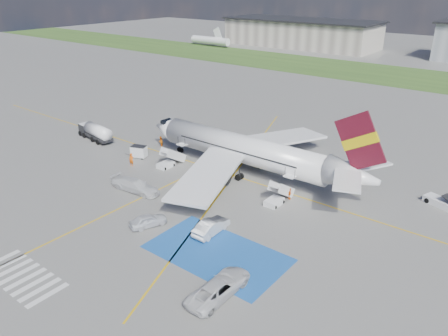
# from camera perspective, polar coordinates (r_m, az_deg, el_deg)

# --- Properties ---
(ground) EXTENTS (400.00, 400.00, 0.00)m
(ground) POSITION_cam_1_polar(r_m,az_deg,el_deg) (52.76, -6.68, -5.24)
(ground) COLOR #60605E
(ground) RESTS_ON ground
(grass_strip) EXTENTS (400.00, 30.00, 0.01)m
(grass_strip) POSITION_cam_1_polar(r_m,az_deg,el_deg) (134.01, 23.51, 10.75)
(grass_strip) COLOR #2D4C1E
(grass_strip) RESTS_ON ground
(taxiway_line_main) EXTENTS (120.00, 0.20, 0.01)m
(taxiway_line_main) POSITION_cam_1_polar(r_m,az_deg,el_deg) (60.86, 1.22, -0.99)
(taxiway_line_main) COLOR gold
(taxiway_line_main) RESTS_ON ground
(taxiway_line_cross) EXTENTS (0.20, 60.00, 0.01)m
(taxiway_line_cross) POSITION_cam_1_polar(r_m,az_deg,el_deg) (50.91, -18.74, -7.59)
(taxiway_line_cross) COLOR gold
(taxiway_line_cross) RESTS_ON ground
(taxiway_line_diag) EXTENTS (20.71, 56.45, 0.01)m
(taxiway_line_diag) POSITION_cam_1_polar(r_m,az_deg,el_deg) (60.86, 1.22, -0.99)
(taxiway_line_diag) COLOR gold
(taxiway_line_diag) RESTS_ON ground
(staging_box) EXTENTS (14.00, 8.00, 0.01)m
(staging_box) POSITION_cam_1_polar(r_m,az_deg,el_deg) (44.47, -0.93, -11.06)
(staging_box) COLOR #1A4F9E
(staging_box) RESTS_ON ground
(crosswalk) EXTENTS (9.00, 4.00, 0.01)m
(crosswalk) POSITION_cam_1_polar(r_m,az_deg,el_deg) (45.43, -24.86, -12.74)
(crosswalk) COLOR silver
(crosswalk) RESTS_ON ground
(terminal_west) EXTENTS (60.00, 22.00, 10.00)m
(terminal_west) POSITION_cam_1_polar(r_m,az_deg,el_deg) (185.86, 9.99, 16.93)
(terminal_west) COLOR gray
(terminal_west) RESTS_ON ground
(airliner) EXTENTS (36.81, 32.95, 11.92)m
(airliner) POSITION_cam_1_polar(r_m,az_deg,el_deg) (60.24, 3.54, 2.20)
(airliner) COLOR silver
(airliner) RESTS_ON ground
(airstairs_fwd) EXTENTS (1.90, 5.20, 3.60)m
(airstairs_fwd) POSITION_cam_1_polar(r_m,az_deg,el_deg) (64.12, -7.36, 0.73)
(airstairs_fwd) COLOR silver
(airstairs_fwd) RESTS_ON ground
(airstairs_aft) EXTENTS (1.90, 5.20, 3.60)m
(airstairs_aft) POSITION_cam_1_polar(r_m,az_deg,el_deg) (53.63, 6.81, -3.99)
(airstairs_aft) COLOR silver
(airstairs_aft) RESTS_ON ground
(fuel_tanker) EXTENTS (8.46, 3.40, 2.81)m
(fuel_tanker) POSITION_cam_1_polar(r_m,az_deg,el_deg) (77.29, -16.43, 4.40)
(fuel_tanker) COLOR black
(fuel_tanker) RESTS_ON ground
(gpu_cart) EXTENTS (2.62, 2.12, 1.90)m
(gpu_cart) POSITION_cam_1_polar(r_m,az_deg,el_deg) (67.95, -11.04, 2.03)
(gpu_cart) COLOR silver
(gpu_cart) RESTS_ON ground
(belt_loader) EXTENTS (5.56, 3.31, 1.61)m
(belt_loader) POSITION_cam_1_polar(r_m,az_deg,el_deg) (58.71, 26.95, -4.27)
(belt_loader) COLOR silver
(belt_loader) RESTS_ON ground
(car_silver_a) EXTENTS (3.09, 4.52, 1.43)m
(car_silver_a) POSITION_cam_1_polar(r_m,az_deg,el_deg) (49.23, -9.89, -6.75)
(car_silver_a) COLOR silver
(car_silver_a) RESTS_ON ground
(car_silver_b) EXTENTS (1.85, 4.91, 1.60)m
(car_silver_b) POSITION_cam_1_polar(r_m,az_deg,el_deg) (47.24, -1.68, -7.65)
(car_silver_b) COLOR #AAADB1
(car_silver_b) RESTS_ON ground
(van_white_a) EXTENTS (2.50, 5.39, 2.02)m
(van_white_a) POSITION_cam_1_polar(r_m,az_deg,el_deg) (38.88, -0.62, -15.03)
(van_white_a) COLOR silver
(van_white_a) RESTS_ON ground
(van_white_b) EXTENTS (5.61, 2.66, 2.13)m
(van_white_b) POSITION_cam_1_polar(r_m,az_deg,el_deg) (57.20, -11.52, -1.99)
(van_white_b) COLOR silver
(van_white_b) RESTS_ON ground
(crew_fwd) EXTENTS (0.81, 0.64, 1.93)m
(crew_fwd) POSITION_cam_1_polar(r_m,az_deg,el_deg) (65.06, -12.01, 1.07)
(crew_fwd) COLOR #F3600C
(crew_fwd) RESTS_ON ground
(crew_nose) EXTENTS (0.98, 1.07, 1.76)m
(crew_nose) POSITION_cam_1_polar(r_m,az_deg,el_deg) (71.85, -8.28, 3.44)
(crew_nose) COLOR orange
(crew_nose) RESTS_ON ground
(crew_aft) EXTENTS (0.59, 0.96, 1.53)m
(crew_aft) POSITION_cam_1_polar(r_m,az_deg,el_deg) (54.71, 8.57, -3.34)
(crew_aft) COLOR #E55F0C
(crew_aft) RESTS_ON ground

